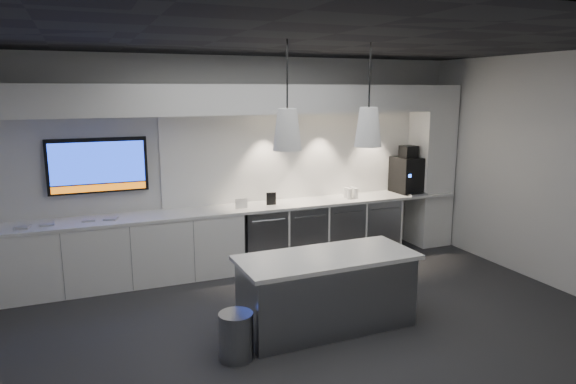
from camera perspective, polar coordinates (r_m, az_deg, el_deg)
name	(u,v)px	position (r m, az deg, el deg)	size (l,w,h in m)	color
floor	(307,331)	(5.67, 2.10, -15.23)	(7.00, 7.00, 0.00)	#29292B
ceiling	(309,39)	(5.09, 2.35, 16.57)	(7.00, 7.00, 0.00)	black
wall_back	(237,162)	(7.49, -5.68, 3.34)	(7.00, 7.00, 0.00)	silver
wall_front	(489,275)	(3.15, 21.47, -8.62)	(7.00, 7.00, 0.00)	silver
wall_right	(561,173)	(7.33, 28.05, 1.88)	(7.00, 7.00, 0.00)	silver
back_counter	(244,208)	(7.30, -4.86, -1.81)	(6.80, 0.65, 0.04)	white
left_base_cabinets	(117,253)	(7.12, -18.45, -6.46)	(3.30, 0.63, 0.86)	white
fridge_unit_a	(261,237)	(7.49, -2.97, -5.04)	(0.60, 0.61, 0.85)	gray
fridge_unit_b	(301,233)	(7.71, 1.47, -4.55)	(0.60, 0.61, 0.85)	gray
fridge_unit_c	(339,229)	(7.97, 5.64, -4.07)	(0.60, 0.61, 0.85)	gray
fridge_unit_d	(374,225)	(8.28, 9.51, -3.59)	(0.60, 0.61, 0.85)	gray
backsplash	(313,155)	(7.89, 2.76, 4.15)	(4.60, 0.03, 1.30)	white
soffit	(242,99)	(7.13, -5.13, 10.21)	(6.90, 0.60, 0.40)	white
column	(431,166)	(8.72, 15.57, 2.77)	(0.55, 0.55, 2.60)	white
wall_tv	(98,166)	(7.14, -20.37, 2.77)	(1.25, 0.07, 0.72)	black
island	(327,291)	(5.62, 4.30, -10.92)	(1.93, 0.86, 0.81)	gray
bin	(236,336)	(5.09, -5.78, -15.64)	(0.33, 0.33, 0.46)	gray
coffee_machine	(408,173)	(8.47, 13.15, 2.04)	(0.43, 0.60, 0.76)	black
sign_black	(271,199)	(7.39, -1.88, -0.75)	(0.14, 0.02, 0.18)	black
sign_white	(241,203)	(7.19, -5.20, -1.27)	(0.18, 0.02, 0.14)	white
cup_cluster	(351,193)	(7.90, 7.00, -0.11)	(0.19, 0.19, 0.16)	white
tray_a	(22,227)	(6.93, -27.44, -3.50)	(0.16, 0.16, 0.03)	#A7A7A7
tray_b	(47,224)	(6.96, -25.18, -3.24)	(0.16, 0.16, 0.03)	#A7A7A7
tray_c	(88,220)	(6.98, -21.31, -2.89)	(0.16, 0.16, 0.03)	#A7A7A7
tray_d	(111,219)	(6.95, -19.08, -2.80)	(0.16, 0.16, 0.03)	#A7A7A7
pendant_left	(287,129)	(5.03, -0.09, 6.99)	(0.29, 0.29, 1.11)	white
pendant_right	(368,127)	(5.44, 8.91, 7.18)	(0.29, 0.29, 1.11)	white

